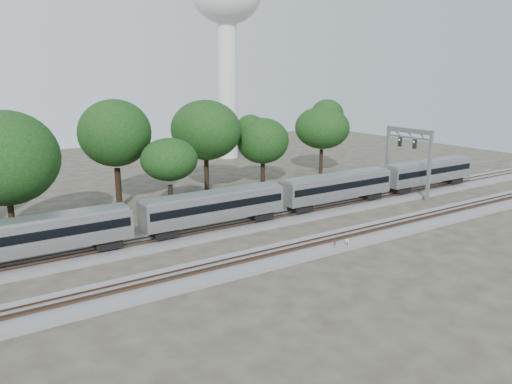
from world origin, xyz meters
TOP-DOWN VIEW (x-y plane):
  - ground at (0.00, 0.00)m, footprint 160.00×160.00m
  - track_far at (0.00, 6.00)m, footprint 160.00×5.00m
  - track_near at (0.00, -4.00)m, footprint 160.00×5.00m
  - train at (-1.51, 6.00)m, footprint 86.32×2.97m
  - switch_stand_red at (5.48, -5.74)m, footprint 0.36×0.13m
  - switch_stand_white at (6.75, -6.15)m, footprint 0.35×0.16m
  - switch_lever at (6.85, -5.62)m, footprint 0.58×0.47m
  - water_tower at (24.95, 48.71)m, footprint 13.69×13.69m
  - signal_gantry at (29.49, 6.00)m, footprint 0.67×7.97m
  - tree_2 at (-20.77, 14.25)m, footprint 9.09×9.09m
  - tree_3 at (-7.10, 21.96)m, footprint 9.96×9.96m
  - tree_4 at (-2.70, 15.40)m, footprint 7.05×7.05m
  - tree_5 at (6.45, 23.25)m, footprint 9.43×9.43m
  - tree_6 at (15.47, 21.89)m, footprint 7.29×7.29m
  - tree_7 at (29.55, 24.67)m, footprint 8.21×8.21m

SIDE VIEW (x-z plane):
  - ground at x=0.00m, z-range 0.00..0.00m
  - switch_lever at x=6.85m, z-range 0.00..0.30m
  - track_far at x=0.00m, z-range -0.16..0.57m
  - track_near at x=0.00m, z-range -0.16..0.57m
  - switch_stand_white at x=6.75m, z-range 0.16..1.28m
  - switch_stand_red at x=5.48m, z-range 0.16..1.30m
  - train at x=-1.51m, z-range 0.90..5.28m
  - tree_4 at x=-2.70m, z-range 1.94..11.89m
  - signal_gantry at x=29.49m, z-range 2.22..11.90m
  - tree_6 at x=15.47m, z-range 2.01..12.29m
  - tree_7 at x=29.55m, z-range 2.27..13.85m
  - tree_2 at x=-20.77m, z-range 2.52..15.34m
  - tree_5 at x=6.45m, z-range 2.62..15.91m
  - tree_3 at x=-7.10m, z-range 2.77..16.81m
  - water_tower at x=24.95m, z-range 9.13..47.03m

